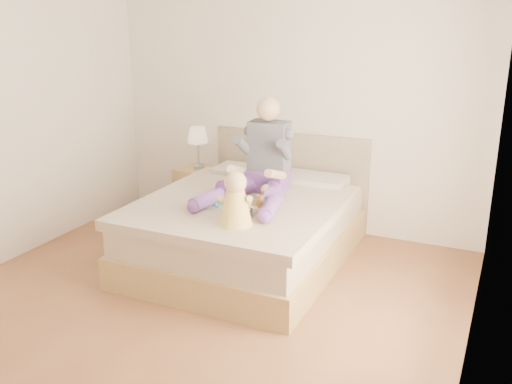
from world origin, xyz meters
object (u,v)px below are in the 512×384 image
at_px(tray, 239,204).
at_px(nightstand, 200,192).
at_px(baby, 236,203).
at_px(bed, 250,225).
at_px(adult, 261,166).

bearing_deg(tray, nightstand, 133.88).
bearing_deg(baby, bed, 89.63).
distance_m(bed, adult, 0.57).
xyz_separation_m(bed, adult, (0.07, 0.08, 0.55)).
relative_size(bed, tray, 4.96).
bearing_deg(adult, nightstand, 144.43).
relative_size(nightstand, baby, 1.26).
distance_m(bed, tray, 0.48).
bearing_deg(adult, tray, -93.61).
xyz_separation_m(nightstand, baby, (1.22, -1.51, 0.51)).
bearing_deg(bed, tray, -79.89).
distance_m(adult, baby, 0.82).
distance_m(nightstand, baby, 2.01).
bearing_deg(nightstand, tray, -37.98).
bearing_deg(baby, adult, 82.94).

